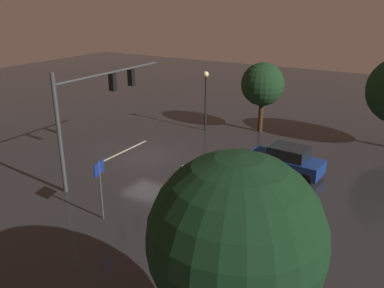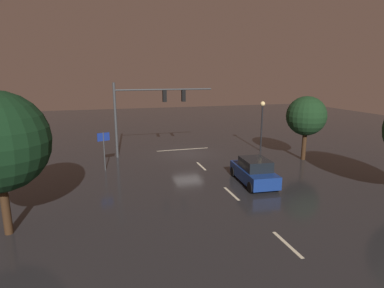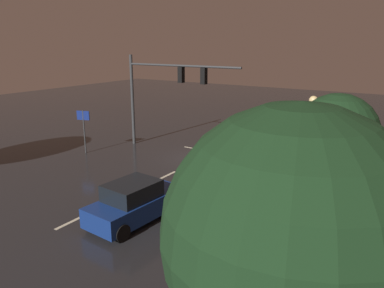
{
  "view_description": "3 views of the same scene",
  "coord_description": "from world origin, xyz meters",
  "px_view_note": "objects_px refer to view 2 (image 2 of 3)",
  "views": [
    {
      "loc": [
        19.19,
        15.03,
        9.67
      ],
      "look_at": [
        0.46,
        3.88,
        1.74
      ],
      "focal_mm": 37.42,
      "sensor_mm": 36.0,
      "label": 1
    },
    {
      "loc": [
        7.2,
        26.48,
        7.05
      ],
      "look_at": [
        0.53,
        3.24,
        1.65
      ],
      "focal_mm": 29.44,
      "sensor_mm": 36.0,
      "label": 2
    },
    {
      "loc": [
        -11.77,
        19.36,
        7.13
      ],
      "look_at": [
        -0.71,
        2.2,
        1.59
      ],
      "focal_mm": 34.92,
      "sensor_mm": 36.0,
      "label": 3
    }
  ],
  "objects_px": {
    "car_approaching": "(254,172)",
    "street_lamp_left_kerb": "(262,116)",
    "tree_left_far": "(306,116)",
    "route_sign": "(104,143)",
    "traffic_signal_assembly": "(148,105)"
  },
  "relations": [
    {
      "from": "tree_left_far",
      "to": "route_sign",
      "type": "bearing_deg",
      "value": -4.97
    },
    {
      "from": "traffic_signal_assembly",
      "to": "route_sign",
      "type": "relative_size",
      "value": 2.96
    },
    {
      "from": "traffic_signal_assembly",
      "to": "tree_left_far",
      "type": "xyz_separation_m",
      "value": [
        -12.18,
        5.05,
        -0.81
      ]
    },
    {
      "from": "traffic_signal_assembly",
      "to": "car_approaching",
      "type": "relative_size",
      "value": 1.92
    },
    {
      "from": "street_lamp_left_kerb",
      "to": "route_sign",
      "type": "xyz_separation_m",
      "value": [
        14.1,
        2.35,
        -1.18
      ]
    },
    {
      "from": "car_approaching",
      "to": "tree_left_far",
      "type": "height_order",
      "value": "tree_left_far"
    },
    {
      "from": "car_approaching",
      "to": "tree_left_far",
      "type": "distance_m",
      "value": 8.46
    },
    {
      "from": "route_sign",
      "to": "tree_left_far",
      "type": "distance_m",
      "value": 16.21
    },
    {
      "from": "car_approaching",
      "to": "street_lamp_left_kerb",
      "type": "distance_m",
      "value": 9.63
    },
    {
      "from": "car_approaching",
      "to": "route_sign",
      "type": "height_order",
      "value": "route_sign"
    },
    {
      "from": "traffic_signal_assembly",
      "to": "tree_left_far",
      "type": "height_order",
      "value": "traffic_signal_assembly"
    },
    {
      "from": "car_approaching",
      "to": "street_lamp_left_kerb",
      "type": "xyz_separation_m",
      "value": [
        -4.76,
        -7.99,
        2.47
      ]
    },
    {
      "from": "traffic_signal_assembly",
      "to": "tree_left_far",
      "type": "relative_size",
      "value": 1.62
    },
    {
      "from": "route_sign",
      "to": "tree_left_far",
      "type": "xyz_separation_m",
      "value": [
        -16.07,
        1.4,
        1.58
      ]
    },
    {
      "from": "street_lamp_left_kerb",
      "to": "tree_left_far",
      "type": "xyz_separation_m",
      "value": [
        -1.97,
        3.75,
        0.4
      ]
    }
  ]
}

